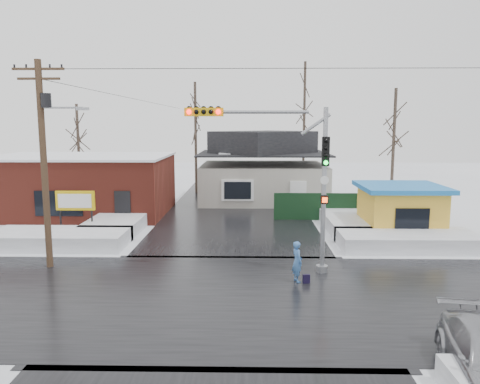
{
  "coord_description": "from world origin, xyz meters",
  "views": [
    {
      "loc": [
        0.88,
        -16.44,
        6.34
      ],
      "look_at": [
        0.42,
        6.25,
        3.0
      ],
      "focal_mm": 35.0,
      "sensor_mm": 36.0,
      "label": 1
    }
  ],
  "objects_px": {
    "traffic_signal": "(287,167)",
    "kiosk": "(400,210)",
    "marquee_sign": "(75,202)",
    "pedestrian": "(297,262)",
    "utility_pole": "(45,152)"
  },
  "relations": [
    {
      "from": "pedestrian",
      "to": "utility_pole",
      "type": "bearing_deg",
      "value": 62.2
    },
    {
      "from": "traffic_signal",
      "to": "kiosk",
      "type": "relative_size",
      "value": 1.52
    },
    {
      "from": "utility_pole",
      "to": "marquee_sign",
      "type": "bearing_deg",
      "value": 100.13
    },
    {
      "from": "traffic_signal",
      "to": "kiosk",
      "type": "bearing_deg",
      "value": 44.84
    },
    {
      "from": "utility_pole",
      "to": "pedestrian",
      "type": "height_order",
      "value": "utility_pole"
    },
    {
      "from": "marquee_sign",
      "to": "kiosk",
      "type": "height_order",
      "value": "kiosk"
    },
    {
      "from": "pedestrian",
      "to": "kiosk",
      "type": "bearing_deg",
      "value": -57.39
    },
    {
      "from": "kiosk",
      "to": "pedestrian",
      "type": "bearing_deg",
      "value": -129.0
    },
    {
      "from": "marquee_sign",
      "to": "pedestrian",
      "type": "relative_size",
      "value": 1.53
    },
    {
      "from": "traffic_signal",
      "to": "marquee_sign",
      "type": "distance_m",
      "value": 13.42
    },
    {
      "from": "marquee_sign",
      "to": "kiosk",
      "type": "xyz_separation_m",
      "value": [
        18.5,
        0.5,
        -0.46
      ]
    },
    {
      "from": "utility_pole",
      "to": "kiosk",
      "type": "bearing_deg",
      "value": 20.44
    },
    {
      "from": "utility_pole",
      "to": "kiosk",
      "type": "xyz_separation_m",
      "value": [
        17.43,
        6.49,
        -3.65
      ]
    },
    {
      "from": "traffic_signal",
      "to": "pedestrian",
      "type": "bearing_deg",
      "value": -73.49
    },
    {
      "from": "traffic_signal",
      "to": "utility_pole",
      "type": "xyz_separation_m",
      "value": [
        -10.36,
        0.53,
        0.57
      ]
    }
  ]
}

